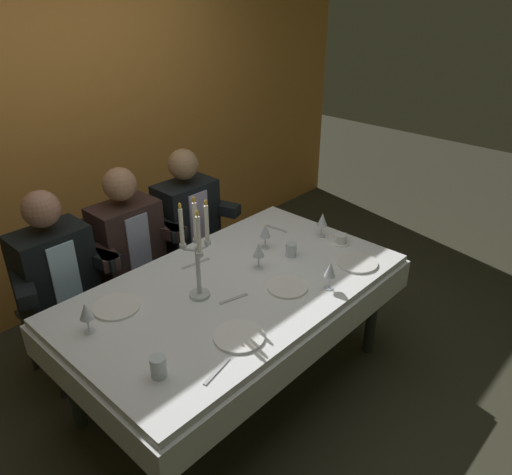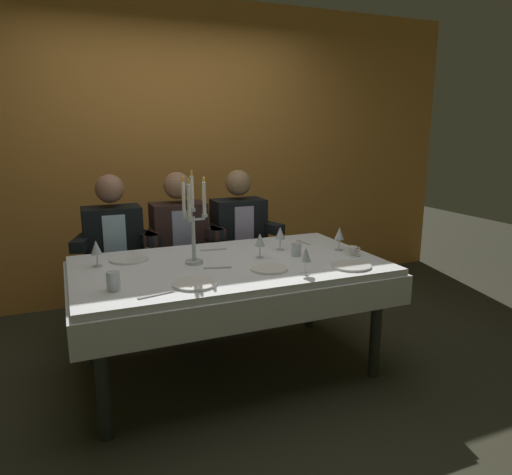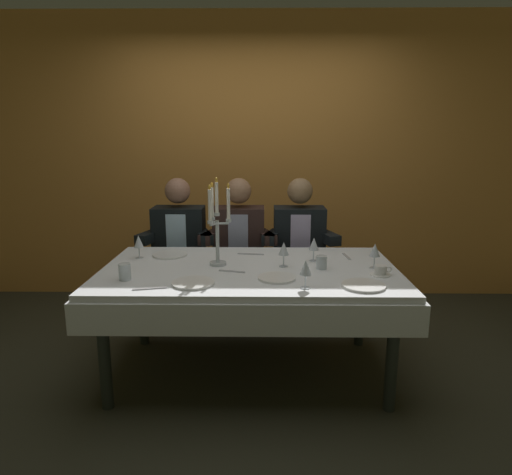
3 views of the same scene
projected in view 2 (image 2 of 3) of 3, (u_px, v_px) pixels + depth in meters
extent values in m
plane|color=#333224|center=(230.00, 369.00, 3.13)|extent=(12.00, 12.00, 0.00)
cube|color=#D78B3B|center=(169.00, 153.00, 4.32)|extent=(6.00, 0.12, 2.70)
cube|color=white|center=(229.00, 265.00, 2.96)|extent=(1.90, 1.10, 0.04)
cube|color=white|center=(229.00, 282.00, 2.99)|extent=(1.94, 1.14, 0.18)
cylinder|color=#282D27|center=(102.00, 377.00, 2.35)|extent=(0.07, 0.07, 0.70)
cylinder|color=#282D27|center=(376.00, 325.00, 2.97)|extent=(0.07, 0.07, 0.70)
cylinder|color=#282D27|center=(91.00, 315.00, 3.12)|extent=(0.07, 0.07, 0.70)
cylinder|color=#282D27|center=(310.00, 285.00, 3.74)|extent=(0.07, 0.07, 0.70)
cylinder|color=silver|center=(194.00, 262.00, 2.93)|extent=(0.11, 0.11, 0.02)
cylinder|color=silver|center=(193.00, 239.00, 2.90)|extent=(0.02, 0.02, 0.28)
cylinder|color=silver|center=(193.00, 210.00, 2.86)|extent=(0.04, 0.04, 0.02)
cylinder|color=white|center=(192.00, 192.00, 2.83)|extent=(0.02, 0.02, 0.20)
ellipsoid|color=yellow|center=(191.00, 173.00, 2.81)|extent=(0.02, 0.02, 0.03)
cylinder|color=silver|center=(199.00, 219.00, 2.88)|extent=(0.08, 0.01, 0.01)
cylinder|color=silver|center=(205.00, 216.00, 2.89)|extent=(0.04, 0.04, 0.02)
cylinder|color=white|center=(204.00, 198.00, 2.87)|extent=(0.02, 0.02, 0.20)
ellipsoid|color=yellow|center=(204.00, 179.00, 2.84)|extent=(0.02, 0.02, 0.03)
cylinder|color=silver|center=(189.00, 219.00, 2.89)|extent=(0.05, 0.07, 0.01)
cylinder|color=silver|center=(184.00, 215.00, 2.91)|extent=(0.04, 0.04, 0.02)
cylinder|color=white|center=(184.00, 198.00, 2.89)|extent=(0.02, 0.02, 0.20)
ellipsoid|color=yellow|center=(183.00, 179.00, 2.86)|extent=(0.02, 0.02, 0.03)
cylinder|color=silver|center=(191.00, 221.00, 2.83)|extent=(0.05, 0.07, 0.01)
cylinder|color=silver|center=(190.00, 219.00, 2.79)|extent=(0.04, 0.04, 0.02)
cylinder|color=white|center=(189.00, 201.00, 2.77)|extent=(0.02, 0.02, 0.20)
ellipsoid|color=yellow|center=(188.00, 181.00, 2.74)|extent=(0.02, 0.02, 0.03)
cylinder|color=white|center=(351.00, 266.00, 2.87)|extent=(0.25, 0.25, 0.01)
cylinder|color=white|center=(269.00, 268.00, 2.81)|extent=(0.23, 0.23, 0.01)
cylinder|color=white|center=(195.00, 283.00, 2.53)|extent=(0.25, 0.25, 0.01)
cylinder|color=white|center=(129.00, 259.00, 3.01)|extent=(0.24, 0.24, 0.01)
cylinder|color=silver|center=(339.00, 250.00, 3.25)|extent=(0.06, 0.06, 0.00)
cylinder|color=silver|center=(339.00, 244.00, 3.25)|extent=(0.01, 0.01, 0.07)
cone|color=silver|center=(339.00, 233.00, 3.23)|extent=(0.07, 0.07, 0.08)
cylinder|color=maroon|center=(339.00, 237.00, 3.23)|extent=(0.04, 0.04, 0.03)
cylinder|color=silver|center=(280.00, 250.00, 3.27)|extent=(0.06, 0.06, 0.00)
cylinder|color=silver|center=(280.00, 244.00, 3.26)|extent=(0.01, 0.01, 0.07)
cone|color=silver|center=(280.00, 233.00, 3.24)|extent=(0.07, 0.07, 0.08)
cylinder|color=#E0D172|center=(280.00, 236.00, 3.25)|extent=(0.04, 0.04, 0.03)
cylinder|color=silver|center=(98.00, 266.00, 2.87)|extent=(0.06, 0.06, 0.00)
cylinder|color=silver|center=(97.00, 260.00, 2.86)|extent=(0.01, 0.01, 0.07)
cone|color=silver|center=(96.00, 247.00, 2.84)|extent=(0.07, 0.07, 0.08)
cylinder|color=#E0D172|center=(96.00, 251.00, 2.85)|extent=(0.04, 0.04, 0.03)
cylinder|color=silver|center=(260.00, 257.00, 3.07)|extent=(0.06, 0.06, 0.00)
cylinder|color=silver|center=(260.00, 252.00, 3.06)|extent=(0.01, 0.01, 0.07)
cone|color=silver|center=(260.00, 240.00, 3.04)|extent=(0.07, 0.07, 0.08)
cylinder|color=silver|center=(305.00, 274.00, 2.71)|extent=(0.06, 0.06, 0.00)
cylinder|color=silver|center=(305.00, 267.00, 2.71)|extent=(0.01, 0.01, 0.07)
cone|color=silver|center=(306.00, 254.00, 2.69)|extent=(0.07, 0.07, 0.08)
cylinder|color=maroon|center=(305.00, 258.00, 2.69)|extent=(0.04, 0.04, 0.03)
cylinder|color=silver|center=(113.00, 281.00, 2.43)|extent=(0.07, 0.07, 0.10)
cylinder|color=silver|center=(296.00, 250.00, 3.10)|extent=(0.07, 0.07, 0.09)
cylinder|color=white|center=(351.00, 255.00, 3.12)|extent=(0.12, 0.12, 0.01)
cylinder|color=white|center=(351.00, 251.00, 3.11)|extent=(0.08, 0.08, 0.05)
torus|color=white|center=(358.00, 249.00, 3.13)|extent=(0.04, 0.01, 0.04)
cube|color=#B7B7BC|center=(214.00, 250.00, 3.26)|extent=(0.19, 0.04, 0.01)
cube|color=#B7B7BC|center=(303.00, 243.00, 3.46)|extent=(0.04, 0.17, 0.01)
cube|color=#B7B7BC|center=(218.00, 268.00, 2.83)|extent=(0.17, 0.06, 0.01)
cube|color=#B7B7BC|center=(156.00, 295.00, 2.37)|extent=(0.19, 0.06, 0.01)
cylinder|color=#282D27|center=(95.00, 319.00, 3.41)|extent=(0.04, 0.04, 0.42)
cylinder|color=#282D27|center=(145.00, 312.00, 3.55)|extent=(0.04, 0.04, 0.42)
cylinder|color=#282D27|center=(92.00, 303.00, 3.74)|extent=(0.04, 0.04, 0.42)
cylinder|color=#282D27|center=(138.00, 297.00, 3.87)|extent=(0.04, 0.04, 0.42)
cube|color=#282D27|center=(116.00, 279.00, 3.59)|extent=(0.42, 0.42, 0.04)
cube|color=#282D27|center=(111.00, 243.00, 3.71)|extent=(0.38, 0.04, 0.44)
cube|color=black|center=(113.00, 242.00, 3.53)|extent=(0.42, 0.26, 0.54)
cube|color=#AED2EB|center=(115.00, 242.00, 3.40)|extent=(0.16, 0.01, 0.40)
sphere|color=#9D6B54|center=(110.00, 189.00, 3.43)|extent=(0.21, 0.21, 0.21)
cube|color=black|center=(83.00, 243.00, 3.34)|extent=(0.19, 0.34, 0.08)
cube|color=black|center=(145.00, 237.00, 3.51)|extent=(0.19, 0.34, 0.08)
cylinder|color=#282D27|center=(164.00, 309.00, 3.60)|extent=(0.04, 0.04, 0.42)
cylinder|color=#282D27|center=(209.00, 303.00, 3.73)|extent=(0.04, 0.04, 0.42)
cylinder|color=#282D27|center=(155.00, 295.00, 3.92)|extent=(0.04, 0.04, 0.42)
cylinder|color=#282D27|center=(197.00, 289.00, 4.06)|extent=(0.04, 0.04, 0.42)
cube|color=#282D27|center=(180.00, 272.00, 3.78)|extent=(0.42, 0.42, 0.04)
cube|color=#282D27|center=(174.00, 238.00, 3.89)|extent=(0.38, 0.04, 0.44)
cube|color=#2F1F1C|center=(179.00, 237.00, 3.71)|extent=(0.42, 0.26, 0.54)
cube|color=#9399B2|center=(183.00, 236.00, 3.58)|extent=(0.16, 0.01, 0.40)
sphere|color=#9E7050|center=(177.00, 186.00, 3.62)|extent=(0.21, 0.21, 0.21)
cube|color=#2F1F1C|center=(153.00, 237.00, 3.53)|extent=(0.19, 0.34, 0.08)
cube|color=#2F1F1C|center=(209.00, 232.00, 3.70)|extent=(0.19, 0.34, 0.08)
cylinder|color=#282D27|center=(226.00, 300.00, 3.79)|extent=(0.04, 0.04, 0.42)
cylinder|color=#282D27|center=(267.00, 295.00, 3.92)|extent=(0.04, 0.04, 0.42)
cylinder|color=#282D27|center=(213.00, 287.00, 4.11)|extent=(0.04, 0.04, 0.42)
cylinder|color=#282D27|center=(251.00, 282.00, 4.25)|extent=(0.04, 0.04, 0.42)
cube|color=#282D27|center=(239.00, 265.00, 3.97)|extent=(0.42, 0.42, 0.04)
cube|color=#282D27|center=(231.00, 233.00, 4.08)|extent=(0.38, 0.04, 0.44)
cube|color=black|center=(239.00, 231.00, 3.90)|extent=(0.42, 0.26, 0.54)
cube|color=#B9AED6|center=(244.00, 231.00, 3.77)|extent=(0.16, 0.01, 0.40)
sphere|color=#95714D|center=(238.00, 183.00, 3.81)|extent=(0.21, 0.21, 0.21)
cube|color=black|center=(217.00, 231.00, 3.72)|extent=(0.19, 0.34, 0.08)
cube|color=black|center=(268.00, 227.00, 3.88)|extent=(0.19, 0.34, 0.08)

